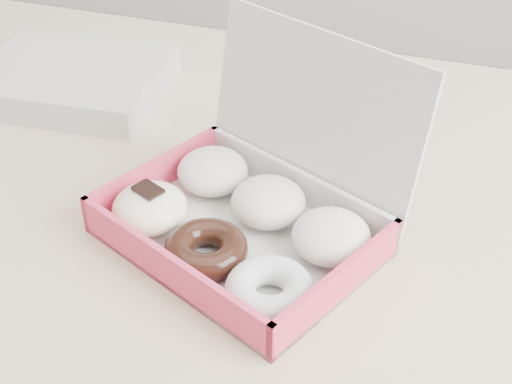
% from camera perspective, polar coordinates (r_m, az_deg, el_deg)
% --- Properties ---
extents(table, '(1.20, 0.80, 0.75)m').
position_cam_1_polar(table, '(1.00, -9.52, -0.38)').
color(table, tan).
rests_on(table, ground).
extents(donut_box, '(0.36, 0.34, 0.21)m').
position_cam_1_polar(donut_box, '(0.78, -0.73, -1.54)').
color(donut_box, silver).
rests_on(donut_box, table).
extents(newspapers, '(0.28, 0.23, 0.04)m').
position_cam_1_polar(newspapers, '(1.10, -14.53, 8.68)').
color(newspapers, beige).
rests_on(newspapers, table).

